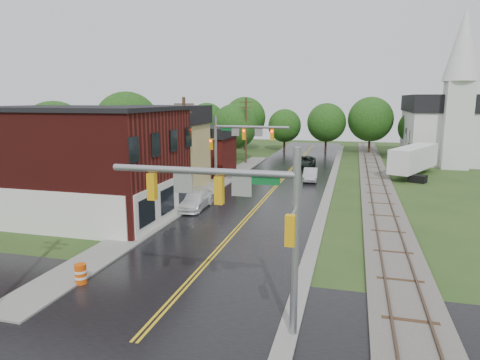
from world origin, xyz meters
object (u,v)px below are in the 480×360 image
at_px(construction_barrel, 81,274).
at_px(pickup_white, 195,200).
at_px(tree_left_e, 235,128).
at_px(sedan_silver, 310,175).
at_px(tree_left_b, 128,126).
at_px(traffic_signal_near, 239,205).
at_px(utility_pole_c, 246,129).
at_px(semi_trailer, 414,158).
at_px(utility_pole_b, 185,147).
at_px(church, 446,120).
at_px(brick_building, 80,162).
at_px(suv_dark, 305,162).
at_px(tree_left_c, 186,132).
at_px(traffic_signal_far, 237,140).
at_px(tree_left_a, 56,139).

bearing_deg(construction_barrel, pickup_white, 89.23).
height_order(tree_left_e, sedan_silver, tree_left_e).
xyz_separation_m(tree_left_b, tree_left_e, (9.00, 14.00, -0.90)).
distance_m(tree_left_b, pickup_white, 19.04).
distance_m(traffic_signal_near, utility_pole_c, 43.24).
bearing_deg(semi_trailer, pickup_white, -132.93).
height_order(utility_pole_b, sedan_silver, utility_pole_b).
bearing_deg(construction_barrel, church, 63.31).
bearing_deg(sedan_silver, utility_pole_c, 130.36).
relative_size(tree_left_b, tree_left_e, 1.19).
bearing_deg(brick_building, suv_dark, 62.98).
relative_size(tree_left_e, pickup_white, 1.68).
height_order(utility_pole_b, tree_left_e, utility_pole_b).
bearing_deg(pickup_white, construction_barrel, -91.07).
relative_size(tree_left_c, suv_dark, 1.43).
relative_size(tree_left_e, sedan_silver, 1.94).
bearing_deg(brick_building, tree_left_e, 83.29).
relative_size(brick_building, traffic_signal_near, 1.95).
height_order(tree_left_b, semi_trailer, tree_left_b).
xyz_separation_m(brick_building, tree_left_b, (-5.36, 16.90, 1.57)).
bearing_deg(brick_building, utility_pole_b, 50.93).
xyz_separation_m(traffic_signal_far, sedan_silver, (6.59, 6.48, -4.28)).
bearing_deg(sedan_silver, traffic_signal_near, -92.32).
bearing_deg(sedan_silver, traffic_signal_far, -138.43).
bearing_deg(suv_dark, tree_left_b, -151.96).
distance_m(tree_left_b, sedan_silver, 21.62).
bearing_deg(tree_left_a, church, 38.63).
bearing_deg(suv_dark, semi_trailer, -13.46).
bearing_deg(construction_barrel, utility_pole_b, 95.71).
bearing_deg(construction_barrel, tree_left_e, 95.25).
relative_size(church, semi_trailer, 1.88).
bearing_deg(brick_building, tree_left_c, 93.14).
distance_m(brick_building, semi_trailer, 36.41).
distance_m(tree_left_c, suv_dark, 16.03).
distance_m(church, utility_pole_b, 41.55).
distance_m(tree_left_a, construction_barrel, 23.71).
xyz_separation_m(tree_left_c, sedan_silver, (16.97, -6.42, -3.82)).
relative_size(traffic_signal_near, utility_pole_c, 0.82).
distance_m(utility_pole_c, construction_barrel, 40.26).
height_order(utility_pole_b, utility_pole_c, same).
xyz_separation_m(tree_left_c, construction_barrel, (8.85, -35.90, -4.01)).
xyz_separation_m(utility_pole_b, tree_left_e, (-2.05, 23.90, 0.09)).
bearing_deg(tree_left_b, tree_left_c, 63.44).
bearing_deg(tree_left_b, brick_building, -72.39).
bearing_deg(suv_dark, construction_barrel, -100.20).
height_order(tree_left_e, semi_trailer, tree_left_e).
distance_m(church, tree_left_c, 36.59).
bearing_deg(tree_left_a, utility_pole_c, 59.45).
distance_m(tree_left_b, tree_left_e, 16.67).
bearing_deg(utility_pole_b, church, 49.82).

